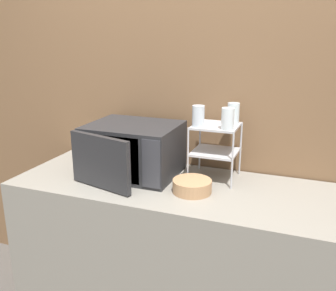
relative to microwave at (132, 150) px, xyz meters
name	(u,v)px	position (x,y,z in m)	size (l,w,h in m)	color
wall_back	(202,104)	(0.32, 0.31, 0.23)	(8.00, 0.06, 2.60)	brown
counter	(180,260)	(0.32, -0.06, -0.61)	(1.85, 0.66, 0.92)	gray
microwave	(132,150)	(0.00, 0.00, 0.00)	(0.51, 0.53, 0.29)	#262628
dish_rack	(215,140)	(0.46, 0.10, 0.08)	(0.25, 0.24, 0.31)	#B2B2B7
glass_front_left	(198,116)	(0.38, 0.03, 0.22)	(0.07, 0.07, 0.11)	silver
glass_back_right	(233,113)	(0.54, 0.17, 0.22)	(0.07, 0.07, 0.11)	silver
glass_front_right	(228,119)	(0.54, 0.02, 0.22)	(0.07, 0.07, 0.11)	silver
bowl	(192,186)	(0.40, -0.13, -0.11)	(0.20, 0.20, 0.07)	#AD7F56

